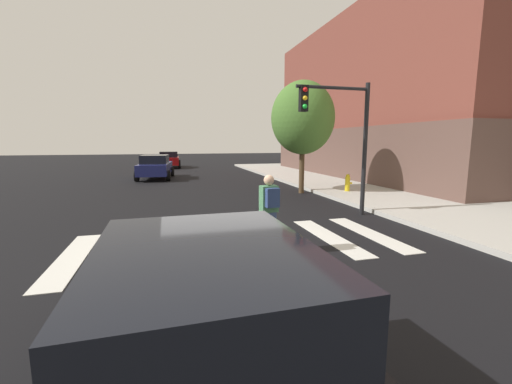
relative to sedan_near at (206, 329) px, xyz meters
The scene contains 11 objects.
ground_plane 4.84m from the sedan_near, 79.95° to the left, with size 120.00×120.00×0.00m, color black.
sidewalk 10.70m from the sedan_near, 26.11° to the left, with size 6.50×50.00×0.15m, color #B2AFA8.
crosswalk_stripes 4.94m from the sedan_near, 74.69° to the left, with size 7.58×3.37×0.01m.
sedan_near is the anchor object (origin of this frame).
sedan_mid 19.65m from the sedan_near, 92.76° to the left, with size 2.43×4.60×1.54m.
sedan_far 28.84m from the sedan_near, 89.98° to the left, with size 2.17×4.39×1.49m.
cyclist 4.41m from the sedan_near, 65.79° to the left, with size 0.38×1.71×1.69m.
traffic_light_near 8.69m from the sedan_near, 53.02° to the left, with size 2.47×0.28×4.20m.
fire_hydrant 13.12m from the sedan_near, 54.19° to the left, with size 0.33×0.22×0.78m.
street_tree_near 13.18m from the sedan_near, 63.34° to the left, with size 2.87×2.87×5.10m.
corner_building 26.16m from the sedan_near, 40.10° to the left, with size 19.28×19.89×10.11m.
Camera 1 is at (-1.10, -7.27, 2.38)m, focal length 23.06 mm.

